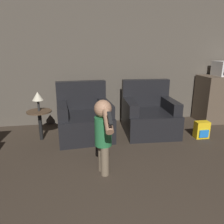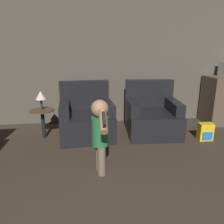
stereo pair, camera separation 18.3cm
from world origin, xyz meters
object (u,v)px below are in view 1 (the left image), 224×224
Objects in this scene: armchair_left at (84,119)px; armchair_right at (149,115)px; lamp at (38,97)px; toy_backpack at (202,130)px; person_toddler at (103,132)px.

armchair_left is 1.03× the size of armchair_right.
lamp is (-1.92, -0.06, 0.44)m from armchair_right.
armchair_left is at bearing -177.00° from armchair_right.
lamp is (-0.74, -0.06, 0.44)m from armchair_left.
lamp is (-2.73, 0.38, 0.61)m from toy_backpack.
toy_backpack is (1.82, 0.82, -0.41)m from person_toddler.
armchair_right is 0.94m from toy_backpack.
armchair_right is at bearing -4.68° from armchair_left.
armchair_right is 3.26× the size of toy_backpack.
toy_backpack is (0.81, -0.44, -0.17)m from armchair_right.
armchair_right reaches higher than toy_backpack.
armchair_left is at bearing -1.39° from person_toddler.
lamp is (-0.92, 1.21, 0.20)m from person_toddler.
person_toddler is at bearing -86.60° from armchair_left.
person_toddler is 2.04m from toy_backpack.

